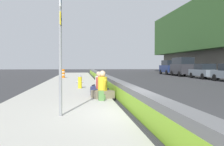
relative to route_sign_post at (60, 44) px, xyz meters
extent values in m
plane|color=#353538|center=(0.21, -2.38, -2.21)|extent=(160.00, 160.00, 0.00)
cube|color=#B5B2A8|center=(0.21, 0.27, -2.14)|extent=(80.00, 4.40, 0.14)
cube|color=slate|center=(0.21, -2.38, -1.79)|extent=(76.00, 0.44, 0.85)
cube|color=#8CC62D|center=(0.21, -2.15, -1.83)|extent=(74.48, 0.01, 0.54)
cylinder|color=gray|center=(0.00, 0.00, -0.27)|extent=(0.09, 0.09, 3.60)
cube|color=white|center=(0.00, -0.02, 1.23)|extent=(0.44, 0.02, 0.36)
cube|color=#1956AD|center=(0.00, -0.03, 1.23)|extent=(0.30, 0.01, 0.10)
cube|color=yellow|center=(0.00, -0.02, 0.73)|extent=(0.44, 0.02, 0.36)
cube|color=black|center=(0.00, -0.03, 0.73)|extent=(0.30, 0.01, 0.10)
cylinder|color=gold|center=(8.85, -0.53, -1.71)|extent=(0.24, 0.24, 0.72)
cone|color=gray|center=(8.85, -0.53, -1.27)|extent=(0.26, 0.26, 0.16)
cylinder|color=gray|center=(8.85, -0.70, -1.68)|extent=(0.10, 0.12, 0.10)
cylinder|color=gray|center=(8.85, -0.36, -1.68)|extent=(0.10, 0.12, 0.10)
cube|color=#706651|center=(3.97, -1.55, -1.91)|extent=(0.96, 1.05, 0.33)
cylinder|color=gold|center=(3.97, -1.55, -1.44)|extent=(0.42, 0.42, 0.62)
sphere|color=beige|center=(3.97, -1.55, -0.99)|extent=(0.27, 0.27, 0.27)
cylinder|color=gold|center=(4.19, -1.48, -1.50)|extent=(0.34, 0.23, 0.54)
cylinder|color=gold|center=(3.75, -1.61, -1.50)|extent=(0.34, 0.23, 0.54)
cube|color=#23284C|center=(5.27, -1.52, -1.92)|extent=(0.87, 0.95, 0.30)
cylinder|color=#AD3D33|center=(5.27, -1.52, -1.49)|extent=(0.38, 0.38, 0.56)
sphere|color=tan|center=(5.27, -1.52, -1.09)|extent=(0.25, 0.25, 0.25)
cylinder|color=#AD3D33|center=(5.47, -1.57, -1.55)|extent=(0.31, 0.21, 0.49)
cylinder|color=#AD3D33|center=(5.07, -1.46, -1.55)|extent=(0.31, 0.21, 0.49)
cube|color=#23284C|center=(6.64, -1.55, -1.92)|extent=(0.85, 0.94, 0.30)
cylinder|color=beige|center=(6.64, -1.55, -1.50)|extent=(0.38, 0.38, 0.56)
sphere|color=beige|center=(6.64, -1.55, -1.09)|extent=(0.25, 0.25, 0.25)
cylinder|color=beige|center=(6.84, -1.61, -1.55)|extent=(0.31, 0.20, 0.49)
cylinder|color=beige|center=(6.44, -1.50, -1.55)|extent=(0.31, 0.20, 0.49)
cube|color=black|center=(7.96, -1.66, -1.93)|extent=(0.79, 0.88, 0.28)
cylinder|color=#427FB7|center=(7.96, -1.66, -1.53)|extent=(0.36, 0.36, 0.53)
sphere|color=#8E6647|center=(7.96, -1.66, -1.15)|extent=(0.23, 0.23, 0.23)
cylinder|color=#427FB7|center=(8.15, -1.70, -1.58)|extent=(0.29, 0.19, 0.46)
cylinder|color=#427FB7|center=(7.76, -1.61, -1.58)|extent=(0.29, 0.19, 0.46)
cube|color=#4C7A3D|center=(3.13, -1.42, -1.87)|extent=(0.32, 0.22, 0.40)
cube|color=#4C7A3D|center=(3.13, -1.56, -1.93)|extent=(0.22, 0.06, 0.20)
cylinder|color=orange|center=(21.98, 1.42, -1.60)|extent=(0.52, 0.52, 0.95)
cylinder|color=white|center=(21.98, 1.42, -1.41)|extent=(0.54, 0.54, 0.10)
cylinder|color=white|center=(21.98, 1.42, -1.74)|extent=(0.54, 0.54, 0.10)
cylinder|color=black|center=(16.73, -13.61, -1.88)|extent=(0.67, 0.25, 0.66)
cube|color=slate|center=(20.89, -14.53, -1.52)|extent=(4.51, 1.83, 0.72)
cube|color=black|center=(20.79, -14.53, -0.83)|extent=(2.21, 1.64, 0.66)
cylinder|color=black|center=(22.33, -13.66, -1.88)|extent=(0.66, 0.22, 0.66)
cylinder|color=black|center=(22.34, -15.38, -1.88)|extent=(0.66, 0.22, 0.66)
cylinder|color=black|center=(19.45, -13.68, -1.88)|extent=(0.66, 0.22, 0.66)
cylinder|color=black|center=(19.46, -15.41, -1.88)|extent=(0.66, 0.22, 0.66)
cube|color=#28282D|center=(27.44, -14.54, -1.20)|extent=(5.17, 2.14, 1.30)
cube|color=black|center=(27.34, -14.53, -0.10)|extent=(4.16, 1.91, 0.90)
cylinder|color=black|center=(29.10, -13.66, -1.85)|extent=(0.73, 0.25, 0.72)
cylinder|color=black|center=(29.04, -15.54, -1.85)|extent=(0.73, 0.25, 0.72)
cylinder|color=black|center=(25.84, -13.54, -1.85)|extent=(0.73, 0.25, 0.72)
cylinder|color=black|center=(25.77, -15.42, -1.85)|extent=(0.73, 0.25, 0.72)
cube|color=navy|center=(33.23, -14.67, -1.28)|extent=(4.80, 1.93, 1.10)
cube|color=black|center=(33.13, -14.67, -0.33)|extent=(3.10, 1.73, 0.80)
cylinder|color=black|center=(34.76, -13.76, -1.83)|extent=(0.76, 0.22, 0.76)
cylinder|color=black|center=(34.76, -15.60, -1.83)|extent=(0.76, 0.22, 0.76)
cylinder|color=black|center=(31.69, -13.75, -1.83)|extent=(0.76, 0.22, 0.76)
cylinder|color=black|center=(31.69, -15.59, -1.83)|extent=(0.76, 0.22, 0.76)
camera|label=1|loc=(-7.78, -0.58, -0.57)|focal=42.55mm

